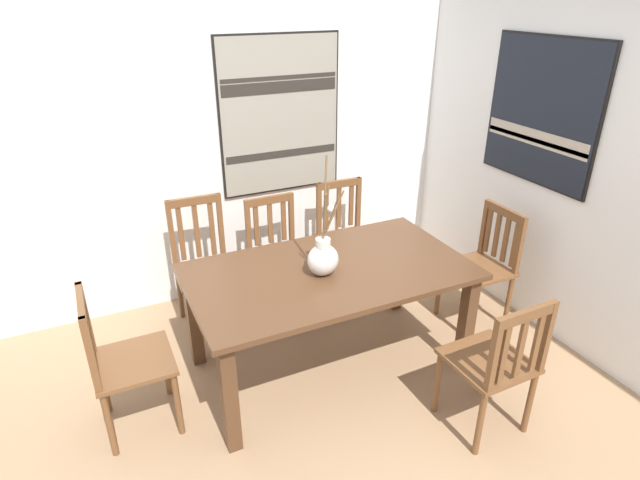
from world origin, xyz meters
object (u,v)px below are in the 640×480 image
at_px(chair_4, 278,252).
at_px(painting_on_back_wall, 280,116).
at_px(chair_5, 495,363).
at_px(dining_table, 329,283).
at_px(chair_2, 345,235).
at_px(chair_0, 122,360).
at_px(centerpiece_vase, 323,257).
at_px(chair_3, 203,264).
at_px(chair_1, 483,264).
at_px(painting_on_side_wall, 542,112).

bearing_deg(chair_4, painting_on_back_wall, 62.04).
xyz_separation_m(chair_4, chair_5, (0.59, -1.75, 0.00)).
height_order(dining_table, chair_5, chair_5).
bearing_deg(chair_5, chair_4, 108.65).
bearing_deg(chair_2, chair_0, -154.19).
distance_m(centerpiece_vase, chair_4, 0.98).
bearing_deg(chair_3, chair_1, -24.52).
xyz_separation_m(chair_1, painting_on_back_wall, (-1.08, 1.25, 0.94)).
bearing_deg(chair_5, centerpiece_vase, 126.79).
bearing_deg(dining_table, chair_0, -179.92).
distance_m(dining_table, chair_5, 1.07).
bearing_deg(chair_0, chair_1, 0.34).
relative_size(chair_0, painting_on_side_wall, 0.91).
relative_size(chair_5, painting_on_side_wall, 0.91).
bearing_deg(chair_4, chair_0, -145.20).
distance_m(chair_3, painting_on_side_wall, 2.59).
xyz_separation_m(centerpiece_vase, chair_5, (0.63, -0.85, -0.39)).
bearing_deg(chair_4, chair_5, -71.35).
bearing_deg(painting_on_back_wall, painting_on_side_wall, -40.70).
distance_m(chair_1, chair_3, 2.06).
height_order(chair_4, painting_on_back_wall, painting_on_back_wall).
distance_m(dining_table, painting_on_back_wall, 1.50).
bearing_deg(painting_on_side_wall, chair_0, -179.17).
height_order(chair_1, chair_3, chair_3).
bearing_deg(chair_1, chair_5, -128.01).
relative_size(chair_3, chair_5, 1.08).
bearing_deg(chair_5, dining_table, 122.76).
height_order(chair_2, chair_3, chair_3).
relative_size(chair_1, chair_5, 1.00).
distance_m(centerpiece_vase, chair_3, 1.11).
bearing_deg(dining_table, chair_4, 91.28).
bearing_deg(dining_table, centerpiece_vase, -147.16).
relative_size(centerpiece_vase, painting_on_side_wall, 0.74).
bearing_deg(chair_1, chair_2, 127.80).
xyz_separation_m(centerpiece_vase, painting_on_back_wall, (0.26, 1.30, 0.56)).
bearing_deg(chair_5, painting_on_back_wall, 99.93).
height_order(dining_table, chair_2, chair_2).
relative_size(chair_0, chair_5, 1.01).
bearing_deg(dining_table, chair_5, -57.24).
height_order(chair_2, painting_on_back_wall, painting_on_back_wall).
xyz_separation_m(chair_5, painting_on_side_wall, (1.05, 0.93, 1.08)).
height_order(chair_0, chair_4, chair_0).
distance_m(dining_table, chair_1, 1.29).
xyz_separation_m(dining_table, centerpiece_vase, (-0.06, -0.04, 0.22)).
bearing_deg(chair_3, chair_2, 1.33).
distance_m(chair_2, chair_4, 0.61).
relative_size(chair_2, chair_3, 0.93).
height_order(chair_0, chair_1, chair_0).
bearing_deg(chair_2, chair_1, -52.20).
distance_m(chair_3, chair_5, 2.11).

